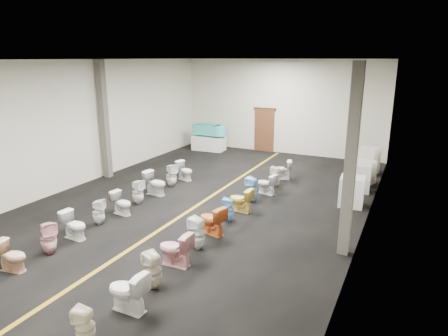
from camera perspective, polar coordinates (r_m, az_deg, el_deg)
The scene contains 37 objects.
floor at distance 13.02m, azimuth -3.27°, elevation -5.00°, with size 16.00×16.00×0.00m, color black.
ceiling at distance 12.19m, azimuth -3.60°, elevation 15.22°, with size 16.00×16.00×0.00m, color black.
wall_back at distance 19.70m, azimuth 8.13°, elevation 8.64°, with size 10.00×10.00×0.00m, color beige.
wall_left at distance 15.46m, azimuth -19.92°, elevation 6.01°, with size 16.00×16.00×0.00m, color beige.
wall_right at distance 10.92m, azimuth 20.15°, elevation 2.36°, with size 16.00×16.00×0.00m, color beige.
aisle_stripe at distance 13.02m, azimuth -3.27°, elevation -4.99°, with size 0.12×15.60×0.01m, color #9A7416.
back_door at distance 20.08m, azimuth 5.77°, elevation 5.38°, with size 1.00×0.10×2.10m, color #562D19.
door_frame at distance 19.93m, azimuth 5.86°, elevation 8.42°, with size 1.15×0.08×0.10m, color #331C11.
column_left at distance 15.99m, azimuth -16.74°, elevation 6.57°, with size 0.25×0.25×4.50m, color #59544C.
column_right at distance 9.49m, azimuth 17.65°, elevation 0.71°, with size 0.25×0.25×4.50m, color #59544C.
display_table at distance 20.30m, azimuth -2.18°, elevation 3.57°, with size 1.61×0.80×0.72m, color white.
bathtub at distance 20.16m, azimuth -2.20°, elevation 5.55°, with size 1.86×0.73×0.55m.
appliance_crate_a at distance 13.25m, azimuth 17.78°, elevation -3.20°, with size 0.73×0.73×0.94m, color silver.
appliance_crate_b at distance 14.77m, azimuth 18.73°, elevation -1.28°, with size 0.72×0.72×0.99m, color silver.
appliance_crate_c at distance 15.75m, azimuth 19.20°, elevation -0.57°, with size 0.75×0.75×0.85m, color silver.
appliance_crate_d at distance 17.17m, azimuth 19.87°, elevation 1.02°, with size 0.75×0.75×1.06m, color silver.
toilet_left_2 at distance 10.11m, azimuth -28.05°, elevation -11.02°, with size 0.39×0.69×0.70m, color #DDAC84.
toilet_left_3 at distance 10.51m, azimuth -23.78°, elevation -9.11°, with size 0.37×0.38×0.83m, color #EFAAB1.
toilet_left_4 at distance 11.13m, azimuth -20.61°, elevation -7.65°, with size 0.41×0.72×0.74m, color white.
toilet_left_5 at distance 11.80m, azimuth -17.49°, elevation -6.02°, with size 0.33×0.34×0.74m, color silver.
toilet_left_6 at distance 12.37m, azimuth -14.39°, elevation -4.88°, with size 0.39×0.68×0.70m, color silver.
toilet_left_7 at distance 13.09m, azimuth -12.21°, elevation -3.36°, with size 0.36×0.37×0.80m, color white.
toilet_left_8 at distance 13.85m, azimuth -9.77°, elevation -2.14°, with size 0.46×0.80×0.82m, color silver.
toilet_left_9 at distance 14.61m, azimuth -7.52°, elevation -1.04°, with size 0.38×0.39×0.85m, color white.
toilet_left_10 at distance 15.39m, azimuth -5.61°, elevation -0.37°, with size 0.40×0.71×0.72m, color white.
toilet_right_0 at distance 7.30m, azimuth -19.24°, elevation -20.63°, with size 0.32×0.32×0.70m, color beige.
toilet_right_1 at distance 7.89m, azimuth -13.63°, elevation -16.74°, with size 0.45×0.79×0.81m, color white.
toilet_right_2 at distance 8.47m, azimuth -10.09°, elevation -14.22°, with size 0.35×0.36×0.78m, color beige.
toilet_right_3 at distance 9.21m, azimuth -6.98°, elevation -11.39°, with size 0.45×0.79×0.81m, color pink.
toilet_right_4 at distance 9.89m, azimuth -3.79°, elevation -9.30°, with size 0.37×0.38×0.83m, color silver.
toilet_right_5 at distance 10.67m, azimuth -1.73°, elevation -7.42°, with size 0.45×0.79×0.80m, color #D16129.
toilet_right_6 at distance 11.48m, azimuth 0.67°, elevation -5.96°, with size 0.32×0.32×0.70m, color #7DBDF6.
toilet_right_7 at distance 12.19m, azimuth 2.43°, elevation -4.54°, with size 0.42×0.74×0.76m, color #EBC857.
toilet_right_8 at distance 12.99m, azimuth 4.06°, elevation -3.10°, with size 0.38×0.39×0.84m, color #7AB0DF.
toilet_right_9 at distance 13.81m, azimuth 6.11°, elevation -2.25°, with size 0.41×0.71×0.73m, color silver.
toilet_right_10 at distance 14.65m, azimuth 7.38°, elevation -1.22°, with size 0.33×0.34×0.74m, color beige.
toilet_right_11 at distance 15.54m, azimuth 8.26°, elevation -0.24°, with size 0.42×0.74×0.76m, color silver.
Camera 1 is at (5.98, -10.63, 4.56)m, focal length 32.00 mm.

